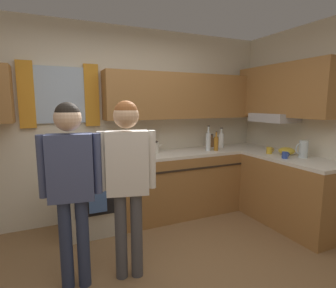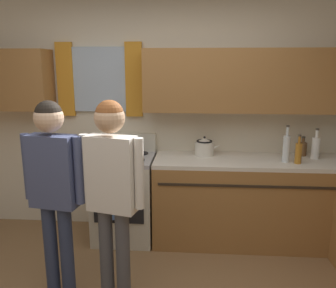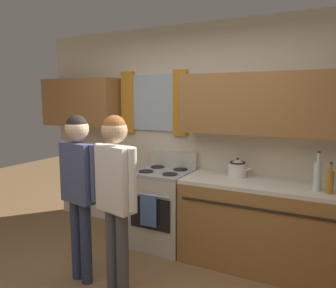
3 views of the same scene
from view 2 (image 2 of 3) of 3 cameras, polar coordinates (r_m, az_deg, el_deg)
back_wall_unit at (r=3.79m, az=-0.17°, el=6.89°), size 4.60×0.42×2.60m
kitchen_counter_run at (r=3.61m, az=21.69°, el=-10.80°), size 2.34×1.89×0.90m
stove_oven at (r=3.82m, az=-7.06°, el=-8.34°), size 0.62×0.67×1.10m
bottle_oil_amber at (r=3.61m, az=20.51°, el=-1.32°), size 0.06×0.06×0.29m
bottle_squat_brown at (r=3.94m, az=21.11°, el=-0.68°), size 0.08×0.08×0.21m
bottle_tall_clear at (r=3.62m, az=18.75°, el=-0.63°), size 0.07×0.07×0.37m
bottle_milk_white at (r=3.85m, az=22.96°, el=-0.49°), size 0.08×0.08×0.31m
stovetop_kettle at (r=3.70m, az=5.97°, el=-0.43°), size 0.27×0.20×0.21m
adult_left at (r=2.78m, az=-18.20°, el=-5.42°), size 0.49×0.22×1.59m
adult_in_plaid at (r=2.58m, az=-9.13°, el=-6.10°), size 0.49×0.24×1.61m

